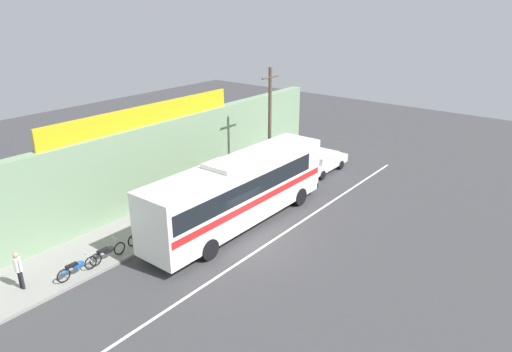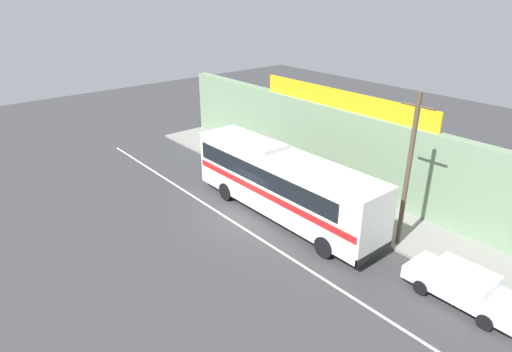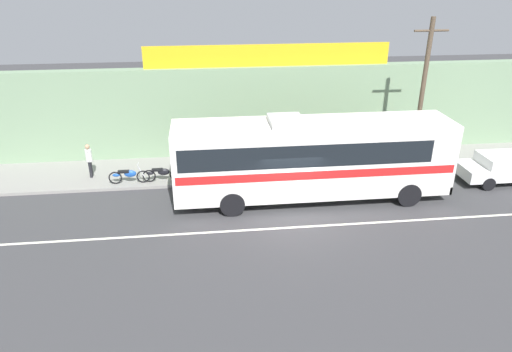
{
  "view_description": "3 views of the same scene",
  "coord_description": "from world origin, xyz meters",
  "px_view_note": "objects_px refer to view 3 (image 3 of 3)",
  "views": [
    {
      "loc": [
        -15.44,
        -12.52,
        11.27
      ],
      "look_at": [
        2.92,
        1.95,
        2.16
      ],
      "focal_mm": 31.83,
      "sensor_mm": 36.0,
      "label": 1
    },
    {
      "loc": [
        16.26,
        -12.83,
        11.59
      ],
      "look_at": [
        -0.89,
        1.48,
        1.75
      ],
      "focal_mm": 30.54,
      "sensor_mm": 36.0,
      "label": 2
    },
    {
      "loc": [
        -3.41,
        -16.73,
        9.66
      ],
      "look_at": [
        -1.27,
        1.97,
        1.07
      ],
      "focal_mm": 32.9,
      "sensor_mm": 36.0,
      "label": 3
    }
  ],
  "objects_px": {
    "motorcycle_purple": "(162,173)",
    "pedestrian_far_right": "(254,153)",
    "utility_pole": "(422,95)",
    "pedestrian_near_shop": "(290,145)",
    "motorcycle_green": "(207,170)",
    "parked_car": "(505,167)",
    "intercity_bus": "(311,156)",
    "motorcycle_black": "(128,175)",
    "pedestrian_by_curb": "(89,158)"
  },
  "relations": [
    {
      "from": "pedestrian_by_curb",
      "to": "motorcycle_black",
      "type": "bearing_deg",
      "value": -27.03
    },
    {
      "from": "motorcycle_green",
      "to": "intercity_bus",
      "type": "bearing_deg",
      "value": -27.93
    },
    {
      "from": "motorcycle_green",
      "to": "pedestrian_far_right",
      "type": "relative_size",
      "value": 1.18
    },
    {
      "from": "motorcycle_purple",
      "to": "pedestrian_far_right",
      "type": "xyz_separation_m",
      "value": [
        4.48,
        0.87,
        0.49
      ]
    },
    {
      "from": "parked_car",
      "to": "pedestrian_by_curb",
      "type": "bearing_deg",
      "value": 172.88
    },
    {
      "from": "intercity_bus",
      "to": "pedestrian_near_shop",
      "type": "xyz_separation_m",
      "value": [
        -0.2,
        3.77,
        -0.9
      ]
    },
    {
      "from": "intercity_bus",
      "to": "utility_pole",
      "type": "bearing_deg",
      "value": 21.54
    },
    {
      "from": "intercity_bus",
      "to": "pedestrian_by_curb",
      "type": "height_order",
      "value": "intercity_bus"
    },
    {
      "from": "parked_car",
      "to": "motorcycle_green",
      "type": "relative_size",
      "value": 2.38
    },
    {
      "from": "motorcycle_purple",
      "to": "motorcycle_black",
      "type": "xyz_separation_m",
      "value": [
        -1.55,
        -0.04,
        0.0
      ]
    },
    {
      "from": "parked_car",
      "to": "utility_pole",
      "type": "xyz_separation_m",
      "value": [
        -3.96,
        1.57,
        3.21
      ]
    },
    {
      "from": "pedestrian_near_shop",
      "to": "motorcycle_green",
      "type": "bearing_deg",
      "value": -161.91
    },
    {
      "from": "motorcycle_black",
      "to": "pedestrian_far_right",
      "type": "xyz_separation_m",
      "value": [
        6.03,
        0.9,
        0.49
      ]
    },
    {
      "from": "motorcycle_black",
      "to": "pedestrian_far_right",
      "type": "relative_size",
      "value": 1.2
    },
    {
      "from": "parked_car",
      "to": "utility_pole",
      "type": "relative_size",
      "value": 0.61
    },
    {
      "from": "utility_pole",
      "to": "motorcycle_black",
      "type": "bearing_deg",
      "value": -179.73
    },
    {
      "from": "motorcycle_purple",
      "to": "motorcycle_green",
      "type": "relative_size",
      "value": 1.01
    },
    {
      "from": "intercity_bus",
      "to": "motorcycle_black",
      "type": "bearing_deg",
      "value": 164.84
    },
    {
      "from": "motorcycle_black",
      "to": "motorcycle_green",
      "type": "bearing_deg",
      "value": 2.5
    },
    {
      "from": "parked_car",
      "to": "pedestrian_far_right",
      "type": "relative_size",
      "value": 2.8
    },
    {
      "from": "pedestrian_by_curb",
      "to": "pedestrian_near_shop",
      "type": "distance_m",
      "value": 9.89
    },
    {
      "from": "utility_pole",
      "to": "pedestrian_far_right",
      "type": "distance_m",
      "value": 8.46
    },
    {
      "from": "utility_pole",
      "to": "motorcycle_green",
      "type": "xyz_separation_m",
      "value": [
        -10.25,
        0.09,
        -3.39
      ]
    },
    {
      "from": "utility_pole",
      "to": "pedestrian_far_right",
      "type": "relative_size",
      "value": 4.62
    },
    {
      "from": "parked_car",
      "to": "pedestrian_far_right",
      "type": "height_order",
      "value": "pedestrian_far_right"
    },
    {
      "from": "motorcycle_green",
      "to": "pedestrian_near_shop",
      "type": "distance_m",
      "value": 4.54
    },
    {
      "from": "pedestrian_by_curb",
      "to": "pedestrian_far_right",
      "type": "relative_size",
      "value": 1.05
    },
    {
      "from": "parked_car",
      "to": "pedestrian_near_shop",
      "type": "bearing_deg",
      "value": 162.9
    },
    {
      "from": "utility_pole",
      "to": "motorcycle_purple",
      "type": "bearing_deg",
      "value": -179.87
    },
    {
      "from": "motorcycle_green",
      "to": "pedestrian_near_shop",
      "type": "xyz_separation_m",
      "value": [
        4.28,
        1.4,
        0.6
      ]
    },
    {
      "from": "pedestrian_near_shop",
      "to": "utility_pole",
      "type": "bearing_deg",
      "value": -14.01
    },
    {
      "from": "pedestrian_far_right",
      "to": "utility_pole",
      "type": "bearing_deg",
      "value": -6.05
    },
    {
      "from": "motorcycle_green",
      "to": "pedestrian_by_curb",
      "type": "height_order",
      "value": "pedestrian_by_curb"
    },
    {
      "from": "intercity_bus",
      "to": "pedestrian_near_shop",
      "type": "relative_size",
      "value": 6.85
    },
    {
      "from": "pedestrian_far_right",
      "to": "pedestrian_near_shop",
      "type": "bearing_deg",
      "value": 18.71
    },
    {
      "from": "motorcycle_green",
      "to": "motorcycle_black",
      "type": "relative_size",
      "value": 0.98
    },
    {
      "from": "motorcycle_black",
      "to": "pedestrian_by_curb",
      "type": "relative_size",
      "value": 1.14
    },
    {
      "from": "parked_car",
      "to": "intercity_bus",
      "type": "bearing_deg",
      "value": -175.81
    },
    {
      "from": "motorcycle_green",
      "to": "motorcycle_black",
      "type": "xyz_separation_m",
      "value": [
        -3.69,
        -0.16,
        0.0
      ]
    },
    {
      "from": "motorcycle_purple",
      "to": "pedestrian_near_shop",
      "type": "relative_size",
      "value": 1.08
    },
    {
      "from": "intercity_bus",
      "to": "motorcycle_black",
      "type": "distance_m",
      "value": 8.59
    },
    {
      "from": "parked_car",
      "to": "motorcycle_black",
      "type": "relative_size",
      "value": 2.34
    },
    {
      "from": "motorcycle_green",
      "to": "pedestrian_near_shop",
      "type": "bearing_deg",
      "value": 18.09
    },
    {
      "from": "intercity_bus",
      "to": "parked_car",
      "type": "height_order",
      "value": "intercity_bus"
    },
    {
      "from": "motorcycle_black",
      "to": "pedestrian_near_shop",
      "type": "relative_size",
      "value": 1.09
    },
    {
      "from": "motorcycle_black",
      "to": "pedestrian_near_shop",
      "type": "bearing_deg",
      "value": 11.07
    },
    {
      "from": "intercity_bus",
      "to": "motorcycle_purple",
      "type": "height_order",
      "value": "intercity_bus"
    },
    {
      "from": "motorcycle_purple",
      "to": "pedestrian_near_shop",
      "type": "height_order",
      "value": "pedestrian_near_shop"
    },
    {
      "from": "motorcycle_purple",
      "to": "pedestrian_far_right",
      "type": "bearing_deg",
      "value": 10.94
    },
    {
      "from": "intercity_bus",
      "to": "utility_pole",
      "type": "height_order",
      "value": "utility_pole"
    }
  ]
}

